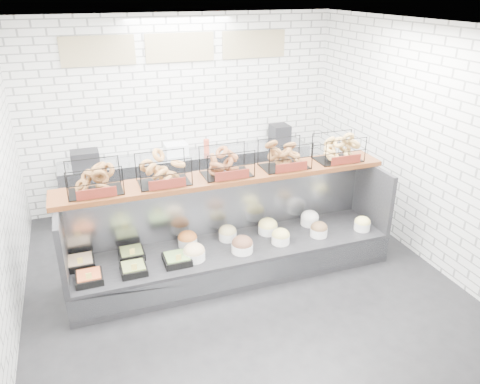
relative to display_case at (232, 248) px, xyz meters
name	(u,v)px	position (x,y,z in m)	size (l,w,h in m)	color
ground	(241,285)	(0.01, -0.34, -0.33)	(5.50, 5.50, 0.00)	black
room_shell	(224,108)	(0.01, 0.26, 1.73)	(5.02, 5.51, 3.01)	white
display_case	(232,248)	(0.00, 0.00, 0.00)	(4.00, 0.90, 1.20)	black
bagel_shelf	(227,164)	(0.01, 0.18, 1.06)	(4.10, 0.50, 0.40)	#48220F
prep_counter	(190,179)	(0.00, 2.09, 0.14)	(4.00, 0.60, 1.20)	#93969B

